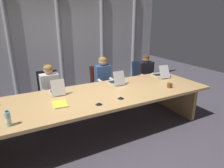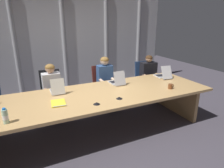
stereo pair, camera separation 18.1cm
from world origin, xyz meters
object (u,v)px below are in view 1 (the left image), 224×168
(office_chair_center, at_px, (102,91))
(spiral_notepad, at_px, (60,104))
(person_center, at_px, (104,79))
(conference_mic_middle, at_px, (99,104))
(water_bottle_primary, at_px, (8,119))
(office_chair_left_mid, at_px, (50,100))
(laptop_left_mid, at_px, (57,91))
(laptop_right_mid, at_px, (160,74))
(laptop_center, at_px, (116,81))
(coffee_mug_near, at_px, (170,85))
(office_chair_right_mid, at_px, (142,83))
(conference_mic_left_side, at_px, (121,98))
(person_right_mid, at_px, (147,74))
(person_left_mid, at_px, (51,89))

(office_chair_center, xyz_separation_m, spiral_notepad, (-1.29, -1.22, 0.39))
(person_center, relative_size, conference_mic_middle, 10.96)
(water_bottle_primary, bearing_deg, office_chair_left_mid, 63.25)
(laptop_left_mid, bearing_deg, laptop_right_mid, -89.03)
(laptop_center, bearing_deg, person_center, 0.74)
(laptop_right_mid, relative_size, person_center, 0.40)
(office_chair_center, height_order, coffee_mug_near, office_chair_center)
(water_bottle_primary, relative_size, conference_mic_middle, 1.93)
(laptop_left_mid, height_order, office_chair_left_mid, laptop_left_mid)
(laptop_center, bearing_deg, laptop_right_mid, -90.75)
(laptop_center, distance_m, laptop_right_mid, 1.18)
(office_chair_right_mid, bearing_deg, conference_mic_left_side, -39.60)
(spiral_notepad, bearing_deg, coffee_mug_near, 0.29)
(person_right_mid, bearing_deg, laptop_center, -61.80)
(office_chair_right_mid, xyz_separation_m, spiral_notepad, (-2.50, -1.22, 0.40))
(water_bottle_primary, height_order, coffee_mug_near, water_bottle_primary)
(laptop_center, relative_size, conference_mic_middle, 3.62)
(laptop_left_mid, relative_size, laptop_center, 0.97)
(office_chair_right_mid, bearing_deg, laptop_left_mid, -66.87)
(office_chair_center, xyz_separation_m, person_center, (-0.00, -0.16, 0.33))
(office_chair_center, relative_size, spiral_notepad, 2.92)
(person_center, distance_m, spiral_notepad, 1.67)
(laptop_left_mid, bearing_deg, office_chair_right_mid, -72.05)
(office_chair_left_mid, distance_m, water_bottle_primary, 1.81)
(person_right_mid, bearing_deg, office_chair_left_mid, -89.59)
(laptop_right_mid, xyz_separation_m, coffee_mug_near, (-0.37, -0.69, -0.01))
(person_right_mid, height_order, water_bottle_primary, person_right_mid)
(office_chair_left_mid, xyz_separation_m, person_left_mid, (0.01, -0.16, 0.29))
(laptop_center, height_order, office_chair_left_mid, laptop_center)
(office_chair_left_mid, xyz_separation_m, spiral_notepad, (-0.06, -1.22, 0.39))
(laptop_left_mid, bearing_deg, laptop_center, -88.57)
(laptop_left_mid, xyz_separation_m, coffee_mug_near, (2.02, -0.72, -0.01))
(office_chair_center, distance_m, water_bottle_primary, 2.60)
(office_chair_center, height_order, person_center, person_center)
(water_bottle_primary, xyz_separation_m, conference_mic_left_side, (1.69, 0.10, -0.08))
(laptop_left_mid, distance_m, office_chair_center, 1.48)
(person_center, relative_size, conference_mic_left_side, 10.96)
(coffee_mug_near, xyz_separation_m, conference_mic_middle, (-1.55, -0.08, -0.03))
(conference_mic_middle, bearing_deg, conference_mic_left_side, 6.20)
(person_right_mid, relative_size, water_bottle_primary, 5.40)
(office_chair_left_mid, relative_size, office_chair_center, 1.02)
(office_chair_right_mid, bearing_deg, conference_mic_middle, -45.65)
(person_center, bearing_deg, laptop_right_mid, 67.28)
(laptop_right_mid, bearing_deg, person_center, 71.39)
(office_chair_left_mid, bearing_deg, person_center, 86.54)
(spiral_notepad, bearing_deg, laptop_left_mid, 87.34)
(person_right_mid, bearing_deg, office_chair_center, -93.17)
(laptop_left_mid, relative_size, conference_mic_left_side, 3.52)
(water_bottle_primary, bearing_deg, spiral_notepad, 25.03)
(laptop_center, height_order, coffee_mug_near, laptop_center)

